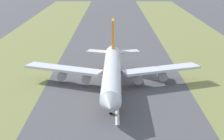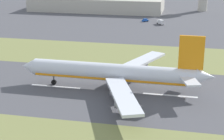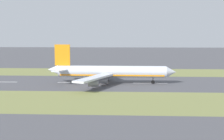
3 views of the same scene
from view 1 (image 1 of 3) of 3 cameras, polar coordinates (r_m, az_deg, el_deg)
The scene contains 5 objects.
ground_plane at distance 132.99m, azimuth 0.65°, elevation -2.27°, with size 800.00×800.00×0.00m, color #4C4C51.
centreline_dash_near at distance 185.74m, azimuth 0.48°, elevation 3.03°, with size 1.20×18.00×0.01m, color silver.
centreline_dash_mid at distance 147.04m, azimuth 0.59°, elevation -0.47°, with size 1.20×18.00×0.01m, color silver.
centreline_dash_far at distance 109.27m, azimuth 0.78°, elevation -6.43°, with size 1.20×18.00×0.01m, color silver.
airplane_main_jet at distance 127.97m, azimuth 0.01°, elevation -0.19°, with size 64.13×67.07×20.20m.
Camera 1 is at (1.38, 126.26, 41.73)m, focal length 60.00 mm.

